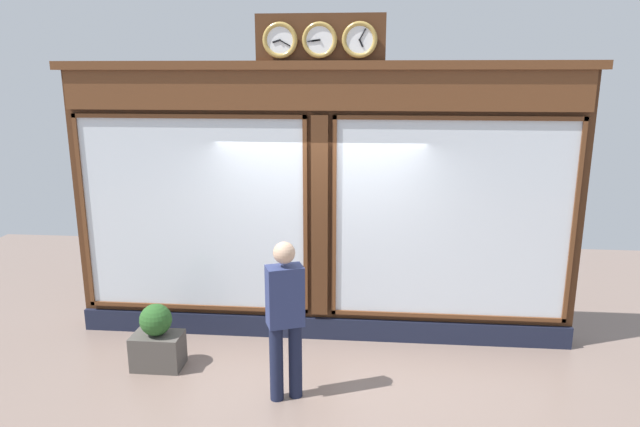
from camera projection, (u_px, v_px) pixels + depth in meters
shop_facade at (321, 204)px, 6.93m from camera, size 6.32×0.42×3.94m
pedestrian at (285, 314)px, 5.66m from camera, size 0.42×0.34×1.69m
planter_box at (158, 351)px, 6.45m from camera, size 0.56×0.36×0.41m
planter_shrub at (156, 320)px, 6.35m from camera, size 0.36×0.36×0.36m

